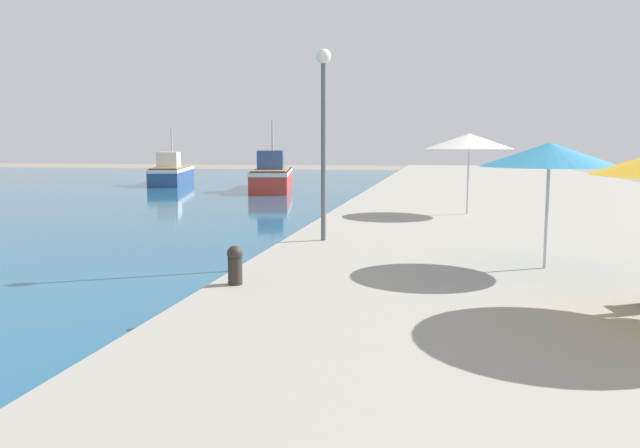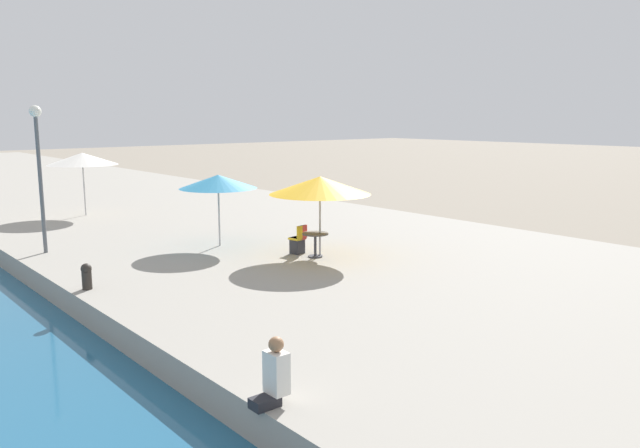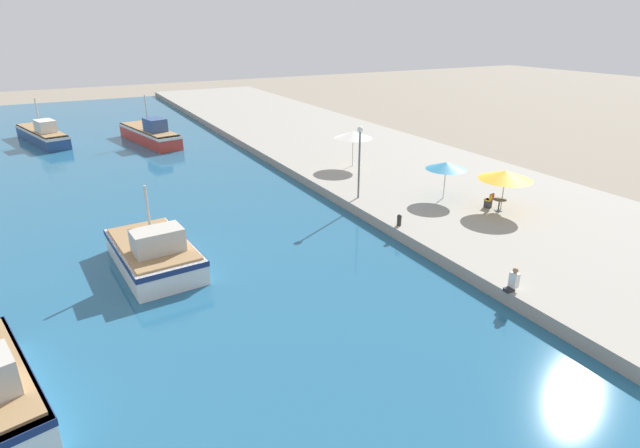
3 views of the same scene
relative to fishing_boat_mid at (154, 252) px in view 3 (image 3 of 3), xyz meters
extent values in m
cube|color=gray|center=(20.23, 17.51, -0.52)|extent=(16.00, 90.00, 0.66)
cube|color=silver|center=(-0.01, 0.11, -0.22)|extent=(3.69, 6.60, 1.18)
cube|color=navy|center=(-0.01, 0.11, 0.24)|extent=(3.75, 6.66, 0.25)
cube|color=#99754C|center=(-0.01, 0.11, 0.42)|extent=(3.39, 6.07, 0.10)
cube|color=#B7B2A8|center=(0.08, -1.00, 1.00)|extent=(2.33, 1.58, 1.06)
cylinder|color=#B7B2A8|center=(-0.01, 0.11, 1.89)|extent=(0.12, 0.12, 2.84)
cube|color=red|center=(5.00, 28.06, -0.16)|extent=(4.26, 10.29, 1.32)
cube|color=silver|center=(5.00, 28.06, 0.38)|extent=(4.33, 10.40, 0.25)
cube|color=#99754C|center=(5.00, 28.06, 0.55)|extent=(3.92, 9.47, 0.10)
cube|color=#334C7F|center=(5.35, 26.34, 1.19)|extent=(2.01, 2.49, 1.19)
cylinder|color=#B7B2A8|center=(5.00, 28.06, 2.18)|extent=(0.12, 0.12, 3.16)
cube|color=navy|center=(-4.33, 32.98, -0.20)|extent=(4.69, 10.09, 1.23)
cube|color=silver|center=(-4.33, 32.98, 0.29)|extent=(4.75, 10.20, 0.25)
cube|color=#99754C|center=(-4.33, 32.98, 0.47)|extent=(4.31, 9.29, 0.10)
cube|color=silver|center=(-3.86, 31.31, 1.07)|extent=(2.00, 2.49, 1.11)
cylinder|color=#B7B2A8|center=(-4.33, 32.98, 2.00)|extent=(0.12, 0.12, 2.96)
cylinder|color=#B7B7B7|center=(19.47, -3.34, 0.84)|extent=(0.06, 0.06, 2.06)
cone|color=yellow|center=(19.47, -3.34, 1.99)|extent=(3.08, 3.08, 0.54)
cylinder|color=#B7B7B7|center=(17.95, 0.01, 0.84)|extent=(0.06, 0.06, 2.06)
cone|color=teal|center=(17.95, 0.01, 1.94)|extent=(2.54, 2.54, 0.44)
cylinder|color=#B7B7B7|center=(16.89, 9.33, 0.98)|extent=(0.06, 0.06, 2.33)
cone|color=white|center=(16.89, 9.33, 2.25)|extent=(2.93, 2.93, 0.51)
cylinder|color=#333338|center=(19.28, -3.33, -0.17)|extent=(0.44, 0.44, 0.04)
cylinder|color=#333338|center=(19.28, -3.33, 0.16)|extent=(0.08, 0.08, 0.70)
cylinder|color=#4C4742|center=(19.28, -3.33, 0.53)|extent=(0.80, 0.80, 0.04)
cube|color=#2D2D33|center=(19.16, -2.59, 0.03)|extent=(0.39, 0.39, 0.45)
cube|color=gold|center=(19.16, -2.59, 0.29)|extent=(0.46, 0.46, 0.06)
cube|color=gold|center=(19.19, -2.79, 0.52)|extent=(0.40, 0.13, 0.40)
cube|color=#2D2D33|center=(19.18, -2.59, 0.03)|extent=(0.38, 0.38, 0.45)
cube|color=red|center=(19.18, -2.59, 0.29)|extent=(0.45, 0.45, 0.06)
cube|color=red|center=(19.21, -2.79, 0.52)|extent=(0.40, 0.12, 0.40)
cube|color=#232328|center=(12.35, -10.49, -0.11)|extent=(0.43, 0.28, 0.16)
cube|color=silver|center=(12.56, -10.49, 0.29)|extent=(0.26, 0.36, 0.65)
sphere|color=#9E704C|center=(12.56, -10.49, 0.73)|extent=(0.23, 0.23, 0.23)
cylinder|color=#2D2823|center=(12.67, -2.43, 0.03)|extent=(0.24, 0.24, 0.45)
sphere|color=#2D2823|center=(12.67, -2.43, 0.33)|extent=(0.26, 0.26, 0.26)
cylinder|color=#565B60|center=(13.21, 2.64, 1.91)|extent=(0.12, 0.12, 4.20)
sphere|color=white|center=(13.21, 2.64, 4.19)|extent=(0.36, 0.36, 0.36)
camera|label=1|loc=(15.98, -12.14, 2.11)|focal=35.00mm
camera|label=2|loc=(7.41, -17.57, 4.04)|focal=35.00mm
camera|label=3|loc=(-3.19, -22.83, 10.21)|focal=28.00mm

